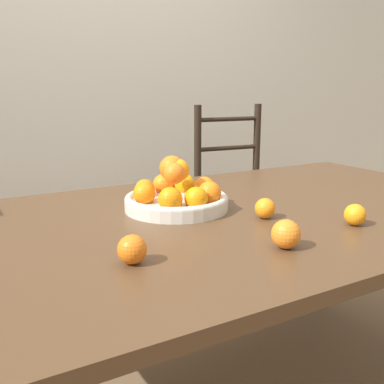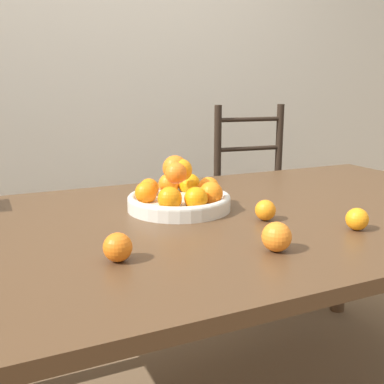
# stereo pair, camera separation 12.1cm
# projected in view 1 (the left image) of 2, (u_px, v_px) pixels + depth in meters

# --- Properties ---
(wall_back) EXTENTS (8.00, 0.06, 2.60)m
(wall_back) POSITION_uv_depth(u_px,v_px,m) (79.00, 55.00, 2.60)
(wall_back) COLOR silver
(wall_back) RESTS_ON ground_plane
(dining_table) EXTENTS (1.91, 1.08, 0.74)m
(dining_table) POSITION_uv_depth(u_px,v_px,m) (237.00, 235.00, 1.41)
(dining_table) COLOR #4C331E
(dining_table) RESTS_ON ground_plane
(fruit_bowl) EXTENTS (0.32, 0.32, 0.17)m
(fruit_bowl) POSITION_uv_depth(u_px,v_px,m) (177.00, 195.00, 1.40)
(fruit_bowl) COLOR beige
(fruit_bowl) RESTS_ON dining_table
(orange_loose_0) EXTENTS (0.07, 0.07, 0.07)m
(orange_loose_0) POSITION_uv_depth(u_px,v_px,m) (132.00, 249.00, 0.97)
(orange_loose_0) COLOR orange
(orange_loose_0) RESTS_ON dining_table
(orange_loose_1) EXTENTS (0.07, 0.07, 0.07)m
(orange_loose_1) POSITION_uv_depth(u_px,v_px,m) (286.00, 234.00, 1.07)
(orange_loose_1) COLOR orange
(orange_loose_1) RESTS_ON dining_table
(orange_loose_2) EXTENTS (0.06, 0.06, 0.06)m
(orange_loose_2) POSITION_uv_depth(u_px,v_px,m) (355.00, 215.00, 1.25)
(orange_loose_2) COLOR orange
(orange_loose_2) RESTS_ON dining_table
(orange_loose_3) EXTENTS (0.06, 0.06, 0.06)m
(orange_loose_3) POSITION_uv_depth(u_px,v_px,m) (265.00, 208.00, 1.31)
(orange_loose_3) COLOR orange
(orange_loose_3) RESTS_ON dining_table
(chair_right) EXTENTS (0.45, 0.44, 1.03)m
(chair_right) POSITION_uv_depth(u_px,v_px,m) (239.00, 207.00, 2.47)
(chair_right) COLOR black
(chair_right) RESTS_ON ground_plane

